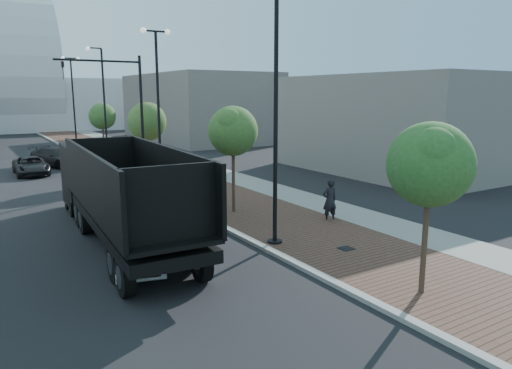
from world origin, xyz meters
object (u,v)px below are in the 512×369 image
dump_truck (109,191)px  pedestrian (330,200)px  white_sedan (137,244)px  dark_car_mid (31,166)px

dump_truck → pedestrian: 9.65m
white_sedan → pedestrian: size_ratio=2.15×
white_sedan → pedestrian: bearing=18.6°
pedestrian → dark_car_mid: bearing=-59.0°
dump_truck → pedestrian: bearing=-23.9°
white_sedan → dark_car_mid: white_sedan is taller
dump_truck → white_sedan: (-0.48, -5.07, -0.90)m
dump_truck → pedestrian: dump_truck is taller
dump_truck → white_sedan: bearing=-92.3°
dark_car_mid → pedestrian: size_ratio=2.30×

